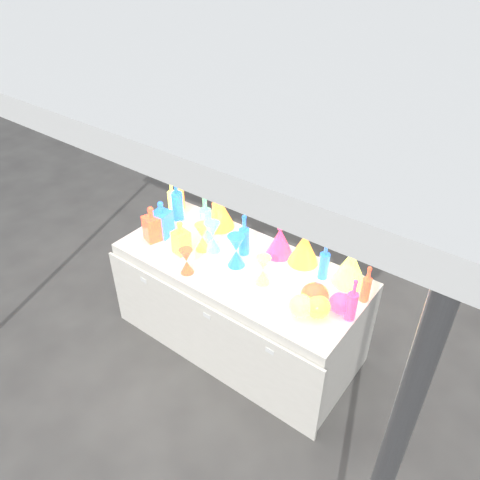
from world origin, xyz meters
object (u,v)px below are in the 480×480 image
Objects in this scene: cardboard_box_closed at (361,181)px; globe_0 at (318,307)px; display_table at (239,303)px; lampshade_0 at (219,211)px; bottle_0 at (179,192)px; decanter_0 at (181,237)px; hourglass_0 at (187,261)px.

cardboard_box_closed is 3.03m from globe_0.
display_table reaches higher than cardboard_box_closed.
lampshade_0 is (-0.17, -2.41, 0.72)m from cardboard_box_closed.
cardboard_box_closed is 2.56m from bottle_0.
globe_0 is at bearing 10.35° from decanter_0.
decanter_0 reaches higher than globe_0.
decanter_0 is 1.39× the size of hourglass_0.
decanter_0 reaches higher than cardboard_box_closed.
display_table is 6.45× the size of lampshade_0.
decanter_0 is at bearing -45.97° from bottle_0.
lampshade_0 is at bearing -2.50° from bottle_0.
decanter_0 reaches higher than hourglass_0.
cardboard_box_closed is 1.70× the size of lampshade_0.
decanter_0 is 0.92× the size of lampshade_0.
globe_0 is (0.94, -2.81, 0.64)m from cardboard_box_closed.
decanter_0 is at bearing -73.25° from cardboard_box_closed.
bottle_0 is at bearing -83.95° from cardboard_box_closed.
display_table is 0.82m from globe_0.
lampshade_0 is (-0.42, 0.29, 0.52)m from display_table.
lampshade_0 reaches higher than display_table.
cardboard_box_closed is at bearing 95.85° from decanter_0.
display_table is at bearing -64.54° from cardboard_box_closed.
lampshade_0 is at bearing -73.79° from cardboard_box_closed.
lampshade_0 is (0.00, 0.43, 0.01)m from decanter_0.
bottle_0 is (-0.60, -2.39, 0.72)m from cardboard_box_closed.
globe_0 is at bearing -15.44° from bottle_0.
hourglass_0 is 0.93m from globe_0.
globe_0 reaches higher than cardboard_box_closed.
hourglass_0 is at bearing -69.42° from cardboard_box_closed.
lampshade_0 is (-0.19, 0.58, 0.05)m from hourglass_0.
decanter_0 is 1.68× the size of globe_0.
display_table is 2.71m from cardboard_box_closed.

